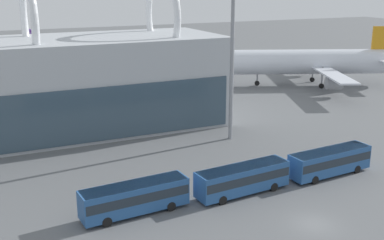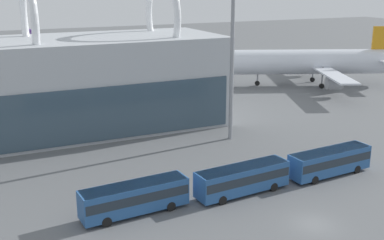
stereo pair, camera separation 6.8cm
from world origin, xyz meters
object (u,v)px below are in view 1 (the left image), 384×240
floodlight_mast (233,19)px  shuttle_bus_2 (330,160)px  shuttle_bus_1 (243,178)px  shuttle_bus_0 (135,196)px  airliner_parked_remote (313,62)px  airliner_at_gate_far (56,80)px

floodlight_mast → shuttle_bus_2: bearing=-77.4°
shuttle_bus_1 → shuttle_bus_2: size_ratio=1.00×
shuttle_bus_0 → airliner_parked_remote: bearing=33.4°
airliner_at_gate_far → shuttle_bus_0: airliner_at_gate_far is taller
shuttle_bus_2 → floodlight_mast: 24.07m
shuttle_bus_0 → shuttle_bus_1: (12.41, -0.45, 0.00)m
shuttle_bus_2 → floodlight_mast: (-3.95, 17.64, 15.90)m
shuttle_bus_1 → floodlight_mast: floodlight_mast is taller
shuttle_bus_0 → floodlight_mast: (20.87, 17.34, 15.90)m
airliner_parked_remote → shuttle_bus_1: airliner_parked_remote is taller
shuttle_bus_2 → floodlight_mast: floodlight_mast is taller
airliner_at_gate_far → floodlight_mast: (20.21, -30.78, 12.63)m
shuttle_bus_0 → shuttle_bus_2: (24.82, -0.29, 0.00)m
airliner_parked_remote → shuttle_bus_0: bearing=59.8°
airliner_at_gate_far → airliner_parked_remote: bearing=76.8°
airliner_parked_remote → shuttle_bus_1: 63.01m
airliner_parked_remote → shuttle_bus_1: bearing=67.0°
shuttle_bus_0 → floodlight_mast: 31.45m
shuttle_bus_1 → floodlight_mast: 25.31m
shuttle_bus_2 → airliner_at_gate_far: bearing=112.5°
airliner_parked_remote → floodlight_mast: (-36.33, -26.39, 12.47)m
airliner_at_gate_far → floodlight_mast: size_ratio=1.64×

